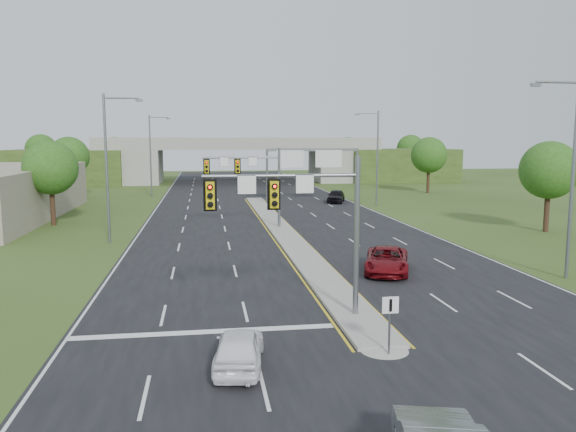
{
  "coord_description": "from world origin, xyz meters",
  "views": [
    {
      "loc": [
        -6.4,
        -22.93,
        7.66
      ],
      "look_at": [
        -1.3,
        11.09,
        3.0
      ],
      "focal_mm": 35.0,
      "sensor_mm": 36.0,
      "label": 1
    }
  ],
  "objects_px": {
    "keep_right_sign": "(390,315)",
    "car_far_c": "(336,196)",
    "sign_gantry": "(311,160)",
    "car_white": "(239,348)",
    "signal_mast_far": "(253,175)",
    "overpass": "(239,163)",
    "signal_mast_near": "(305,211)",
    "car_far_a": "(387,260)"
  },
  "relations": [
    {
      "from": "keep_right_sign",
      "to": "car_far_c",
      "type": "bearing_deg",
      "value": 78.81
    },
    {
      "from": "sign_gantry",
      "to": "car_white",
      "type": "relative_size",
      "value": 2.91
    },
    {
      "from": "signal_mast_far",
      "to": "sign_gantry",
      "type": "distance_m",
      "value": 21.91
    },
    {
      "from": "overpass",
      "to": "signal_mast_near",
      "type": "bearing_deg",
      "value": -91.62
    },
    {
      "from": "car_far_a",
      "to": "car_far_c",
      "type": "bearing_deg",
      "value": 100.69
    },
    {
      "from": "keep_right_sign",
      "to": "car_far_a",
      "type": "distance_m",
      "value": 12.99
    },
    {
      "from": "signal_mast_far",
      "to": "car_white",
      "type": "relative_size",
      "value": 1.76
    },
    {
      "from": "signal_mast_near",
      "to": "sign_gantry",
      "type": "xyz_separation_m",
      "value": [
        8.95,
        44.99,
        0.51
      ]
    },
    {
      "from": "signal_mast_far",
      "to": "sign_gantry",
      "type": "xyz_separation_m",
      "value": [
        8.95,
        19.99,
        0.51
      ]
    },
    {
      "from": "signal_mast_near",
      "to": "car_far_a",
      "type": "xyz_separation_m",
      "value": [
        6.28,
        7.88,
        -3.98
      ]
    },
    {
      "from": "car_white",
      "to": "car_far_a",
      "type": "relative_size",
      "value": 0.76
    },
    {
      "from": "keep_right_sign",
      "to": "car_white",
      "type": "xyz_separation_m",
      "value": [
        -5.35,
        -0.18,
        -0.82
      ]
    },
    {
      "from": "car_far_c",
      "to": "sign_gantry",
      "type": "bearing_deg",
      "value": -171.46
    },
    {
      "from": "overpass",
      "to": "sign_gantry",
      "type": "bearing_deg",
      "value": -79.21
    },
    {
      "from": "signal_mast_near",
      "to": "car_white",
      "type": "distance_m",
      "value": 6.87
    },
    {
      "from": "overpass",
      "to": "car_white",
      "type": "height_order",
      "value": "overpass"
    },
    {
      "from": "sign_gantry",
      "to": "overpass",
      "type": "relative_size",
      "value": 0.14
    },
    {
      "from": "signal_mast_far",
      "to": "sign_gantry",
      "type": "relative_size",
      "value": 0.6
    },
    {
      "from": "sign_gantry",
      "to": "car_far_c",
      "type": "xyz_separation_m",
      "value": [
        2.99,
        -0.58,
        -4.41
      ]
    },
    {
      "from": "sign_gantry",
      "to": "car_far_c",
      "type": "height_order",
      "value": "sign_gantry"
    },
    {
      "from": "signal_mast_near",
      "to": "sign_gantry",
      "type": "bearing_deg",
      "value": 78.75
    },
    {
      "from": "signal_mast_far",
      "to": "car_white",
      "type": "xyz_separation_m",
      "value": [
        -3.08,
        -29.63,
        -4.03
      ]
    },
    {
      "from": "signal_mast_near",
      "to": "car_far_c",
      "type": "xyz_separation_m",
      "value": [
        11.93,
        44.42,
        -3.9
      ]
    },
    {
      "from": "overpass",
      "to": "car_white",
      "type": "bearing_deg",
      "value": -93.61
    },
    {
      "from": "signal_mast_far",
      "to": "car_white",
      "type": "distance_m",
      "value": 30.07
    },
    {
      "from": "signal_mast_far",
      "to": "keep_right_sign",
      "type": "relative_size",
      "value": 3.18
    },
    {
      "from": "signal_mast_near",
      "to": "keep_right_sign",
      "type": "height_order",
      "value": "signal_mast_near"
    },
    {
      "from": "car_far_a",
      "to": "car_white",
      "type": "bearing_deg",
      "value": -107.34
    },
    {
      "from": "car_white",
      "to": "signal_mast_near",
      "type": "bearing_deg",
      "value": -115.99
    },
    {
      "from": "sign_gantry",
      "to": "overpass",
      "type": "xyz_separation_m",
      "value": [
        -6.68,
        35.08,
        -1.69
      ]
    },
    {
      "from": "signal_mast_far",
      "to": "car_far_c",
      "type": "bearing_deg",
      "value": 58.42
    },
    {
      "from": "signal_mast_near",
      "to": "signal_mast_far",
      "type": "bearing_deg",
      "value": 90.0
    },
    {
      "from": "signal_mast_far",
      "to": "car_far_a",
      "type": "height_order",
      "value": "signal_mast_far"
    },
    {
      "from": "car_far_a",
      "to": "car_far_c",
      "type": "height_order",
      "value": "car_far_c"
    },
    {
      "from": "signal_mast_far",
      "to": "car_white",
      "type": "height_order",
      "value": "signal_mast_far"
    },
    {
      "from": "signal_mast_near",
      "to": "car_far_c",
      "type": "height_order",
      "value": "signal_mast_near"
    },
    {
      "from": "signal_mast_near",
      "to": "sign_gantry",
      "type": "relative_size",
      "value": 0.6
    },
    {
      "from": "signal_mast_far",
      "to": "signal_mast_near",
      "type": "bearing_deg",
      "value": -90.0
    },
    {
      "from": "signal_mast_near",
      "to": "overpass",
      "type": "bearing_deg",
      "value": 88.38
    },
    {
      "from": "keep_right_sign",
      "to": "car_far_c",
      "type": "xyz_separation_m",
      "value": [
        9.67,
        48.87,
        -0.69
      ]
    },
    {
      "from": "car_white",
      "to": "car_far_c",
      "type": "distance_m",
      "value": 51.3
    },
    {
      "from": "keep_right_sign",
      "to": "car_white",
      "type": "relative_size",
      "value": 0.55
    }
  ]
}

